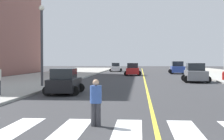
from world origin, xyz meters
The scene contains 10 objects.
crosswalk_paint centered at (0.00, 4.00, 0.01)m, with size 13.50×4.00×0.01m.
lane_divider_paint centered at (0.00, 40.00, 0.01)m, with size 0.16×80.00×0.01m, color yellow.
car_gray_nearest centered at (5.05, 27.24, 0.89)m, with size 2.79×4.35×1.91m.
car_white_second centered at (-5.09, 55.95, 0.78)m, with size 2.36×3.74×1.66m.
car_black_third centered at (-5.43, 14.88, 0.78)m, with size 2.41×3.78×1.67m.
car_blue_fourth centered at (5.50, 46.86, 0.93)m, with size 2.87×4.52×2.00m.
car_red_fifth centered at (-1.55, 40.82, 0.83)m, with size 2.51×3.99×1.77m.
pedestrian_crossing centered at (-1.99, 4.79, 0.87)m, with size 0.39×0.39×1.57m.
fire_hydrant centered at (8.09, 28.50, 0.58)m, with size 0.26×0.26×0.89m.
street_lamp centered at (-8.30, 19.38, 3.99)m, with size 0.44×0.44×6.41m.
Camera 1 is at (-0.52, -5.97, 2.22)m, focal length 52.24 mm.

